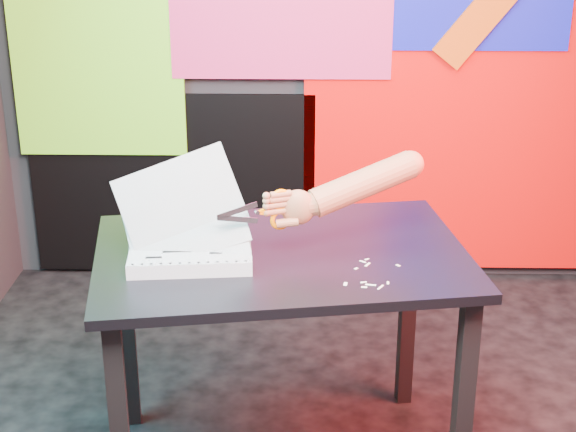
{
  "coord_description": "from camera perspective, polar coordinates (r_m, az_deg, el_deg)",
  "views": [
    {
      "loc": [
        -0.15,
        -2.33,
        1.8
      ],
      "look_at": [
        -0.19,
        0.02,
        0.87
      ],
      "focal_mm": 55.0,
      "sensor_mm": 36.0,
      "label": 1
    }
  ],
  "objects": [
    {
      "name": "hand_forearm",
      "position": [
        2.57,
        4.18,
        1.86
      ],
      "size": [
        0.46,
        0.21,
        0.19
      ],
      "rotation": [
        0.0,
        0.0,
        0.36
      ],
      "color": "#A95639",
      "rests_on": "work_table"
    },
    {
      "name": "room",
      "position": [
        2.38,
        4.71,
        10.6
      ],
      "size": [
        3.01,
        3.01,
        2.71
      ],
      "color": "black",
      "rests_on": "ground"
    },
    {
      "name": "work_table",
      "position": [
        2.64,
        -0.43,
        -4.34
      ],
      "size": [
        1.19,
        0.89,
        0.75
      ],
      "rotation": [
        0.0,
        0.0,
        0.16
      ],
      "color": "black",
      "rests_on": "ground"
    },
    {
      "name": "paper_clippings",
      "position": [
        2.45,
        5.23,
        -3.91
      ],
      "size": [
        0.17,
        0.2,
        0.0
      ],
      "color": "silver",
      "rests_on": "work_table"
    },
    {
      "name": "backdrop",
      "position": [
        3.89,
        4.2,
        8.96
      ],
      "size": [
        2.88,
        0.05,
        2.08
      ],
      "color": "red",
      "rests_on": "ground"
    },
    {
      "name": "printout_stack",
      "position": [
        2.55,
        -6.35,
        -2.16
      ],
      "size": [
        0.42,
        0.29,
        0.33
      ],
      "rotation": [
        0.0,
        0.0,
        0.09
      ],
      "color": "silver",
      "rests_on": "work_table"
    },
    {
      "name": "scissors",
      "position": [
        2.51,
        -0.81,
        0.38
      ],
      "size": [
        0.21,
        0.08,
        0.12
      ],
      "rotation": [
        0.0,
        0.0,
        0.36
      ],
      "color": "#ABABAB",
      "rests_on": "printout_stack"
    }
  ]
}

